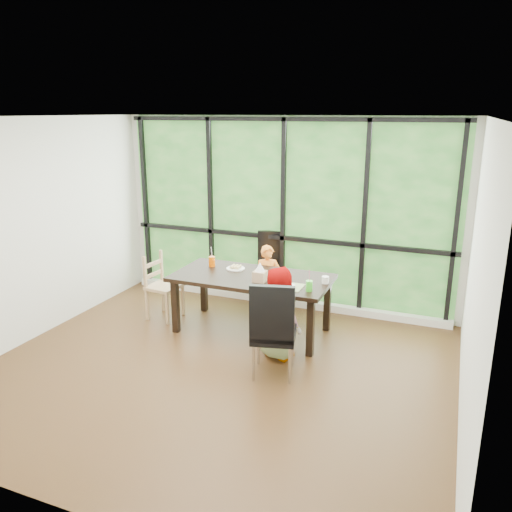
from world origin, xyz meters
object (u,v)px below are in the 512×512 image
object	(u,v)px
dining_table	(252,304)
chair_window_leather	(273,271)
plate_far	(236,269)
orange_cup	(212,261)
chair_end_beech	(164,286)
child_toddler	(268,281)
green_cup	(309,286)
white_mug	(325,280)
tissue_box	(260,276)
child_older	(281,313)
chair_interior_leather	(274,328)
plate_near	(284,286)

from	to	relation	value
dining_table	chair_window_leather	xyz separation A→B (m)	(-0.05, 0.94, 0.17)
plate_far	orange_cup	distance (m)	0.35
chair_end_beech	plate_far	distance (m)	1.04
chair_window_leather	child_toddler	world-z (taller)	chair_window_leather
green_cup	white_mug	world-z (taller)	green_cup
white_mug	tissue_box	world-z (taller)	tissue_box
dining_table	child_older	xyz separation A→B (m)	(0.59, -0.55, 0.17)
chair_window_leather	orange_cup	xyz separation A→B (m)	(-0.60, -0.75, 0.28)
child_toddler	white_mug	world-z (taller)	child_toddler
chair_end_beech	orange_cup	bearing A→B (deg)	-66.30
child_toddler	tissue_box	bearing A→B (deg)	-97.90
chair_window_leather	green_cup	world-z (taller)	chair_window_leather
child_older	plate_far	distance (m)	1.18
chair_interior_leather	white_mug	world-z (taller)	chair_interior_leather
plate_far	white_mug	size ratio (longest dim) A/B	2.78
chair_interior_leather	child_older	distance (m)	0.40
chair_window_leather	plate_far	distance (m)	0.82
orange_cup	tissue_box	size ratio (longest dim) A/B	0.89
chair_end_beech	dining_table	bearing A→B (deg)	-83.74
chair_end_beech	green_cup	bearing A→B (deg)	-91.35
dining_table	child_toddler	world-z (taller)	child_toddler
chair_interior_leather	plate_near	distance (m)	0.76
plate_far	green_cup	xyz separation A→B (m)	(1.13, -0.45, 0.05)
child_toddler	white_mug	bearing A→B (deg)	-50.08
chair_window_leather	plate_near	distance (m)	1.32
green_cup	plate_near	bearing A→B (deg)	174.27
child_toddler	chair_interior_leather	bearing A→B (deg)	-88.27
green_cup	dining_table	bearing A→B (deg)	162.42
tissue_box	plate_far	bearing A→B (deg)	144.41
plate_near	orange_cup	size ratio (longest dim) A/B	1.93
child_toddler	white_mug	size ratio (longest dim) A/B	11.45
chair_interior_leather	child_toddler	world-z (taller)	chair_interior_leather
plate_near	white_mug	size ratio (longest dim) A/B	2.98
plate_near	tissue_box	bearing A→B (deg)	167.42
child_toddler	plate_far	size ratio (longest dim) A/B	4.11
white_mug	child_older	bearing A→B (deg)	-119.15
green_cup	child_toddler	bearing A→B (deg)	134.16
chair_end_beech	tissue_box	distance (m)	1.50
orange_cup	chair_window_leather	bearing A→B (deg)	51.40
chair_window_leather	child_older	xyz separation A→B (m)	(0.64, -1.49, 0.00)
child_toddler	plate_near	size ratio (longest dim) A/B	3.84
chair_window_leather	plate_near	bearing A→B (deg)	-83.09
chair_window_leather	white_mug	xyz separation A→B (m)	(0.99, -0.86, 0.25)
dining_table	green_cup	size ratio (longest dim) A/B	15.99
child_older	tissue_box	bearing A→B (deg)	-24.31
chair_window_leather	tissue_box	distance (m)	1.15
chair_interior_leather	plate_near	xyz separation A→B (m)	(-0.13, 0.72, 0.22)
chair_window_leather	white_mug	bearing A→B (deg)	-60.32
plate_far	tissue_box	size ratio (longest dim) A/B	1.60
chair_window_leather	plate_far	bearing A→B (deg)	-127.94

